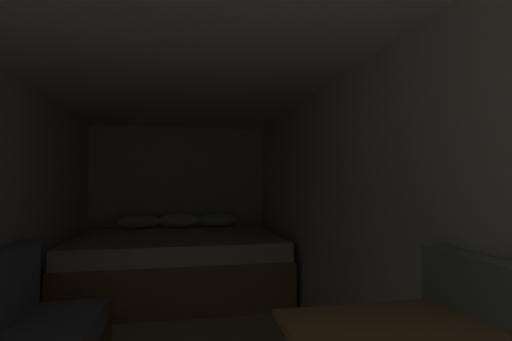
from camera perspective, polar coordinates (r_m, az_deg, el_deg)
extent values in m
cube|color=silver|center=(5.31, -11.69, -4.32)|extent=(2.45, 0.05, 2.01)
cube|color=silver|center=(2.86, 13.17, -6.26)|extent=(0.05, 5.39, 2.01)
cube|color=white|center=(2.72, -11.63, 15.57)|extent=(2.45, 5.39, 0.05)
cube|color=#9E7247|center=(4.45, -11.79, -14.81)|extent=(2.23, 1.77, 0.47)
cube|color=beige|center=(4.39, -11.75, -10.70)|extent=(2.19, 1.73, 0.18)
ellipsoid|color=white|center=(5.06, -17.44, -7.43)|extent=(0.54, 0.33, 0.18)
ellipsoid|color=white|center=(5.06, -5.98, -7.52)|extent=(0.54, 0.33, 0.18)
ellipsoid|color=white|center=(5.04, -11.72, -7.52)|extent=(0.54, 0.33, 0.18)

